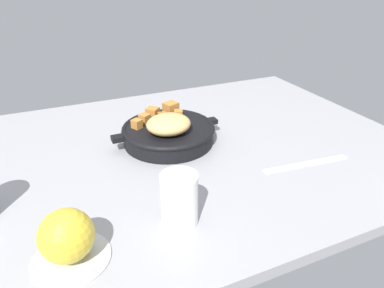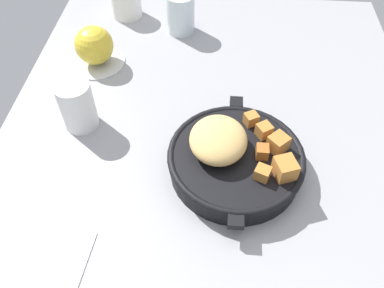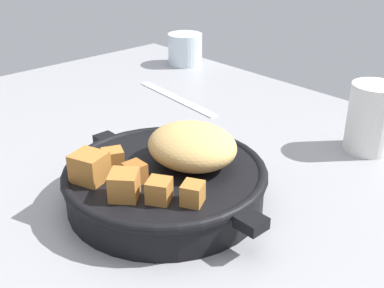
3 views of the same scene
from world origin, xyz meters
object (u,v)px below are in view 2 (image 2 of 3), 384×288
red_apple (93,45)px  ceramic_mug_white (125,2)px  water_glass_tall (179,13)px  cast_iron_skillet (232,156)px  white_creamer_pitcher (75,105)px

red_apple → ceramic_mug_white: bearing=-8.8°
water_glass_tall → ceramic_mug_white: (5.68, 14.01, -0.94)cm
red_apple → water_glass_tall: size_ratio=0.89×
cast_iron_skillet → ceramic_mug_white: 53.28cm
red_apple → ceramic_mug_white: red_apple is taller
red_apple → white_creamer_pitcher: size_ratio=0.86×
cast_iron_skillet → white_creamer_pitcher: bearing=74.1°
cast_iron_skillet → white_creamer_pitcher: 29.82cm
red_apple → white_creamer_pitcher: bearing=-176.0°
cast_iron_skillet → white_creamer_pitcher: size_ratio=2.87×
cast_iron_skillet → water_glass_tall: size_ratio=2.97×
cast_iron_skillet → red_apple: size_ratio=3.32×
red_apple → cast_iron_skillet: bearing=-131.5°
water_glass_tall → ceramic_mug_white: 15.15cm
cast_iron_skillet → water_glass_tall: (40.31, 12.87, 1.47)cm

